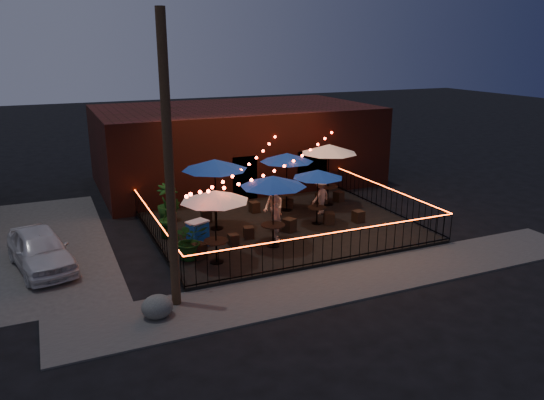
{
  "coord_description": "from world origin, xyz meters",
  "views": [
    {
      "loc": [
        -8.4,
        -16.12,
        7.12
      ],
      "look_at": [
        -0.26,
        2.35,
        1.15
      ],
      "focal_mm": 35.0,
      "sensor_mm": 36.0,
      "label": 1
    }
  ],
  "objects_px": {
    "cafe_table_2": "(273,182)",
    "cafe_table_3": "(287,158)",
    "cafe_table_4": "(318,174)",
    "cooler": "(198,234)",
    "cafe_table_5": "(329,150)",
    "cafe_table_1": "(215,165)",
    "boulder": "(157,307)",
    "utility_pole": "(169,167)",
    "cafe_table_0": "(215,197)"
  },
  "relations": [
    {
      "from": "cafe_table_3",
      "to": "cafe_table_5",
      "type": "distance_m",
      "value": 2.07
    },
    {
      "from": "boulder",
      "to": "cafe_table_3",
      "type": "bearing_deg",
      "value": 44.22
    },
    {
      "from": "cafe_table_2",
      "to": "cafe_table_5",
      "type": "height_order",
      "value": "cafe_table_5"
    },
    {
      "from": "cafe_table_1",
      "to": "cooler",
      "type": "relative_size",
      "value": 2.98
    },
    {
      "from": "cafe_table_5",
      "to": "cooler",
      "type": "distance_m",
      "value": 7.56
    },
    {
      "from": "cafe_table_1",
      "to": "cafe_table_5",
      "type": "height_order",
      "value": "cafe_table_1"
    },
    {
      "from": "cafe_table_1",
      "to": "cafe_table_3",
      "type": "relative_size",
      "value": 0.94
    },
    {
      "from": "utility_pole",
      "to": "cafe_table_1",
      "type": "bearing_deg",
      "value": 61.11
    },
    {
      "from": "utility_pole",
      "to": "cafe_table_5",
      "type": "distance_m",
      "value": 10.74
    },
    {
      "from": "cafe_table_0",
      "to": "cafe_table_5",
      "type": "relative_size",
      "value": 0.9
    },
    {
      "from": "cafe_table_3",
      "to": "cafe_table_4",
      "type": "xyz_separation_m",
      "value": [
        0.36,
        -2.1,
        -0.28
      ]
    },
    {
      "from": "cafe_table_2",
      "to": "cafe_table_3",
      "type": "height_order",
      "value": "cafe_table_2"
    },
    {
      "from": "cafe_table_2",
      "to": "cafe_table_3",
      "type": "relative_size",
      "value": 0.96
    },
    {
      "from": "cafe_table_1",
      "to": "cooler",
      "type": "xyz_separation_m",
      "value": [
        -1.19,
        -1.53,
        -2.05
      ]
    },
    {
      "from": "cafe_table_1",
      "to": "cafe_table_5",
      "type": "distance_m",
      "value": 5.7
    },
    {
      "from": "utility_pole",
      "to": "cafe_table_1",
      "type": "distance_m",
      "value": 6.19
    },
    {
      "from": "cafe_table_3",
      "to": "cooler",
      "type": "bearing_deg",
      "value": -151.16
    },
    {
      "from": "cafe_table_2",
      "to": "cooler",
      "type": "height_order",
      "value": "cafe_table_2"
    },
    {
      "from": "cafe_table_3",
      "to": "cooler",
      "type": "relative_size",
      "value": 3.17
    },
    {
      "from": "cafe_table_0",
      "to": "cafe_table_1",
      "type": "bearing_deg",
      "value": 71.93
    },
    {
      "from": "cafe_table_0",
      "to": "cafe_table_3",
      "type": "xyz_separation_m",
      "value": [
        4.57,
        4.25,
        0.05
      ]
    },
    {
      "from": "cafe_table_5",
      "to": "cafe_table_4",
      "type": "bearing_deg",
      "value": -128.57
    },
    {
      "from": "cafe_table_3",
      "to": "boulder",
      "type": "xyz_separation_m",
      "value": [
        -7.11,
        -6.92,
        -2.12
      ]
    },
    {
      "from": "cafe_table_0",
      "to": "cafe_table_3",
      "type": "relative_size",
      "value": 0.82
    },
    {
      "from": "cafe_table_4",
      "to": "cafe_table_5",
      "type": "relative_size",
      "value": 0.85
    },
    {
      "from": "cafe_table_4",
      "to": "boulder",
      "type": "height_order",
      "value": "cafe_table_4"
    },
    {
      "from": "utility_pole",
      "to": "cafe_table_5",
      "type": "height_order",
      "value": "utility_pole"
    },
    {
      "from": "cafe_table_1",
      "to": "cafe_table_4",
      "type": "relative_size",
      "value": 1.23
    },
    {
      "from": "cooler",
      "to": "cafe_table_4",
      "type": "bearing_deg",
      "value": -17.97
    },
    {
      "from": "cafe_table_0",
      "to": "boulder",
      "type": "relative_size",
      "value": 2.82
    },
    {
      "from": "cafe_table_0",
      "to": "cafe_table_4",
      "type": "relative_size",
      "value": 1.06
    },
    {
      "from": "cafe_table_0",
      "to": "cafe_table_5",
      "type": "distance_m",
      "value": 7.9
    },
    {
      "from": "cafe_table_5",
      "to": "cooler",
      "type": "height_order",
      "value": "cafe_table_5"
    },
    {
      "from": "cafe_table_3",
      "to": "cafe_table_2",
      "type": "bearing_deg",
      "value": -121.77
    },
    {
      "from": "cafe_table_5",
      "to": "cooler",
      "type": "bearing_deg",
      "value": -158.77
    },
    {
      "from": "cafe_table_5",
      "to": "boulder",
      "type": "distance_m",
      "value": 11.74
    },
    {
      "from": "cafe_table_0",
      "to": "cafe_table_2",
      "type": "distance_m",
      "value": 2.4
    },
    {
      "from": "cafe_table_1",
      "to": "cafe_table_2",
      "type": "relative_size",
      "value": 0.98
    },
    {
      "from": "utility_pole",
      "to": "cafe_table_2",
      "type": "bearing_deg",
      "value": 32.99
    },
    {
      "from": "cafe_table_0",
      "to": "cafe_table_2",
      "type": "xyz_separation_m",
      "value": [
        2.32,
        0.62,
        0.1
      ]
    },
    {
      "from": "cafe_table_0",
      "to": "cafe_table_5",
      "type": "height_order",
      "value": "cafe_table_5"
    },
    {
      "from": "cafe_table_4",
      "to": "cafe_table_5",
      "type": "distance_m",
      "value": 2.78
    },
    {
      "from": "cafe_table_1",
      "to": "boulder",
      "type": "relative_size",
      "value": 3.25
    },
    {
      "from": "cafe_table_1",
      "to": "cafe_table_3",
      "type": "distance_m",
      "value": 3.7
    },
    {
      "from": "cafe_table_1",
      "to": "cafe_table_0",
      "type": "bearing_deg",
      "value": -108.07
    },
    {
      "from": "cafe_table_3",
      "to": "boulder",
      "type": "height_order",
      "value": "cafe_table_3"
    },
    {
      "from": "utility_pole",
      "to": "cafe_table_0",
      "type": "xyz_separation_m",
      "value": [
        1.88,
        2.12,
        -1.58
      ]
    },
    {
      "from": "utility_pole",
      "to": "cafe_table_2",
      "type": "height_order",
      "value": "utility_pole"
    },
    {
      "from": "cooler",
      "to": "cafe_table_2",
      "type": "bearing_deg",
      "value": -46.19
    },
    {
      "from": "cafe_table_2",
      "to": "cafe_table_4",
      "type": "distance_m",
      "value": 3.04
    }
  ]
}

